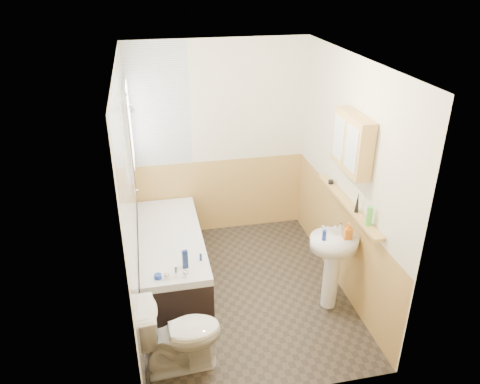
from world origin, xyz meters
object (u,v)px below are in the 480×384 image
(toilet, at_px, (180,334))
(medicine_cabinet, at_px, (352,143))
(bathtub, at_px, (172,254))
(pine_shelf, at_px, (348,204))
(sink, at_px, (333,257))

(toilet, relative_size, medicine_cabinet, 1.20)
(bathtub, height_order, pine_shelf, pine_shelf)
(toilet, xyz_separation_m, pine_shelf, (1.80, 0.73, 0.71))
(sink, bearing_deg, medicine_cabinet, 36.15)
(toilet, bearing_deg, bathtub, -4.18)
(bathtub, bearing_deg, toilet, -91.23)
(bathtub, height_order, sink, sink)
(bathtub, relative_size, pine_shelf, 1.28)
(bathtub, distance_m, medicine_cabinet, 2.37)
(sink, xyz_separation_m, pine_shelf, (0.20, 0.21, 0.47))
(toilet, height_order, medicine_cabinet, medicine_cabinet)
(medicine_cabinet, bearing_deg, pine_shelf, 6.74)
(bathtub, xyz_separation_m, sink, (1.57, -0.88, 0.33))
(bathtub, relative_size, sink, 1.87)
(sink, bearing_deg, toilet, -176.18)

